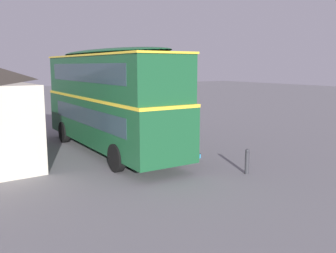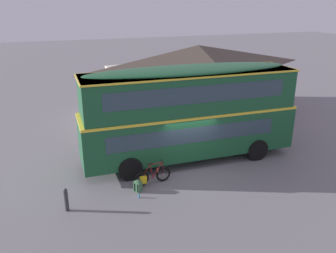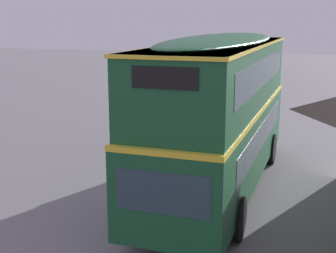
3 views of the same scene
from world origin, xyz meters
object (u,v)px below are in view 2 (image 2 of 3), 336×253
(touring_bicycle, at_px, (152,176))
(kerb_bollard, at_px, (66,199))
(double_decker_bus, at_px, (189,110))
(backpack_on_ground, at_px, (138,186))
(water_bottle_blue_sports, at_px, (139,196))

(touring_bicycle, height_order, kerb_bollard, touring_bicycle)
(touring_bicycle, bearing_deg, kerb_bollard, -166.31)
(double_decker_bus, xyz_separation_m, backpack_on_ground, (-3.27, -2.24, -2.38))
(touring_bicycle, xyz_separation_m, backpack_on_ground, (-0.74, -0.41, -0.11))
(water_bottle_blue_sports, height_order, kerb_bollard, kerb_bollard)
(touring_bicycle, xyz_separation_m, water_bottle_blue_sports, (-0.84, -0.94, -0.27))
(backpack_on_ground, distance_m, kerb_bollard, 3.02)
(water_bottle_blue_sports, distance_m, kerb_bollard, 2.90)
(double_decker_bus, bearing_deg, backpack_on_ground, -145.51)
(touring_bicycle, distance_m, backpack_on_ground, 0.85)
(backpack_on_ground, distance_m, water_bottle_blue_sports, 0.56)
(double_decker_bus, xyz_separation_m, touring_bicycle, (-2.53, -1.83, -2.27))
(double_decker_bus, xyz_separation_m, water_bottle_blue_sports, (-3.36, -2.77, -2.55))
(touring_bicycle, bearing_deg, water_bottle_blue_sports, -131.71)
(touring_bicycle, bearing_deg, double_decker_bus, 35.93)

